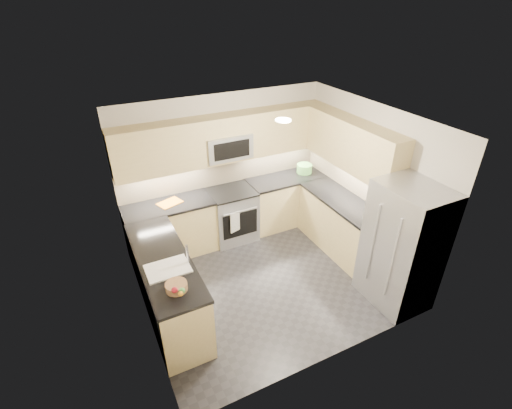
{
  "coord_description": "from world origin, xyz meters",
  "views": [
    {
      "loc": [
        -2.1,
        -3.86,
        3.89
      ],
      "look_at": [
        0.0,
        0.35,
        1.15
      ],
      "focal_mm": 26.0,
      "sensor_mm": 36.0,
      "label": 1
    }
  ],
  "objects_px": {
    "utensil_bowl": "(304,168)",
    "cutting_board": "(170,203)",
    "microwave": "(227,146)",
    "gas_range": "(232,215)",
    "fruit_basket": "(176,287)",
    "refrigerator": "(402,247)"
  },
  "relations": [
    {
      "from": "gas_range",
      "to": "fruit_basket",
      "type": "xyz_separation_m",
      "value": [
        -1.5,
        -1.92,
        0.53
      ]
    },
    {
      "from": "utensil_bowl",
      "to": "fruit_basket",
      "type": "height_order",
      "value": "utensil_bowl"
    },
    {
      "from": "gas_range",
      "to": "cutting_board",
      "type": "relative_size",
      "value": 2.52
    },
    {
      "from": "gas_range",
      "to": "fruit_basket",
      "type": "relative_size",
      "value": 3.65
    },
    {
      "from": "cutting_board",
      "to": "gas_range",
      "type": "bearing_deg",
      "value": -2.76
    },
    {
      "from": "microwave",
      "to": "cutting_board",
      "type": "xyz_separation_m",
      "value": [
        -1.05,
        -0.07,
        -0.75
      ]
    },
    {
      "from": "gas_range",
      "to": "refrigerator",
      "type": "bearing_deg",
      "value": -59.12
    },
    {
      "from": "microwave",
      "to": "utensil_bowl",
      "type": "height_order",
      "value": "microwave"
    },
    {
      "from": "utensil_bowl",
      "to": "fruit_basket",
      "type": "relative_size",
      "value": 1.12
    },
    {
      "from": "gas_range",
      "to": "refrigerator",
      "type": "height_order",
      "value": "refrigerator"
    },
    {
      "from": "fruit_basket",
      "to": "microwave",
      "type": "bearing_deg",
      "value": 53.67
    },
    {
      "from": "utensil_bowl",
      "to": "fruit_basket",
      "type": "xyz_separation_m",
      "value": [
        -3.0,
        -1.98,
        -0.03
      ]
    },
    {
      "from": "gas_range",
      "to": "microwave",
      "type": "distance_m",
      "value": 1.25
    },
    {
      "from": "microwave",
      "to": "fruit_basket",
      "type": "height_order",
      "value": "microwave"
    },
    {
      "from": "microwave",
      "to": "cutting_board",
      "type": "relative_size",
      "value": 2.1
    },
    {
      "from": "utensil_bowl",
      "to": "cutting_board",
      "type": "relative_size",
      "value": 0.77
    },
    {
      "from": "microwave",
      "to": "refrigerator",
      "type": "distance_m",
      "value": 3.04
    },
    {
      "from": "refrigerator",
      "to": "fruit_basket",
      "type": "distance_m",
      "value": 3.0
    },
    {
      "from": "refrigerator",
      "to": "cutting_board",
      "type": "xyz_separation_m",
      "value": [
        -2.5,
        2.48,
        0.05
      ]
    },
    {
      "from": "utensil_bowl",
      "to": "fruit_basket",
      "type": "bearing_deg",
      "value": -146.57
    },
    {
      "from": "cutting_board",
      "to": "fruit_basket",
      "type": "xyz_separation_m",
      "value": [
        -0.45,
        -1.97,
        0.04
      ]
    },
    {
      "from": "utensil_bowl",
      "to": "refrigerator",
      "type": "bearing_deg",
      "value": -91.01
    }
  ]
}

